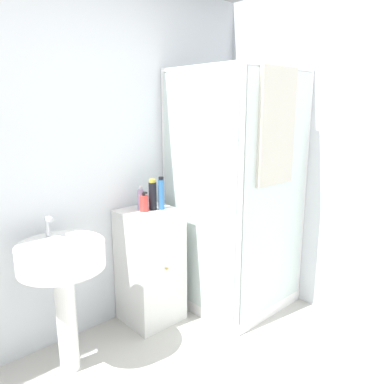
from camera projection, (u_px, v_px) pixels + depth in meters
name	position (u px, v px, depth m)	size (l,w,h in m)	color
wall_back	(58.00, 164.00, 2.45)	(6.40, 0.06, 2.50)	silver
shower_enclosure	(236.00, 241.00, 3.02)	(0.83, 0.86, 1.90)	white
vanity_cabinet	(150.00, 266.00, 2.84)	(0.41, 0.41, 0.88)	silver
sink	(62.00, 269.00, 2.22)	(0.51, 0.51, 0.97)	white
soap_dispenser	(144.00, 203.00, 2.71)	(0.06, 0.07, 0.15)	red
shampoo_bottle_tall_black	(153.00, 195.00, 2.74)	(0.06, 0.06, 0.23)	black
shampoo_bottle_blue	(161.00, 194.00, 2.75)	(0.04, 0.04, 0.25)	#2D66A3
lotion_bottle_white	(141.00, 199.00, 2.77)	(0.05, 0.05, 0.18)	#B299C6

